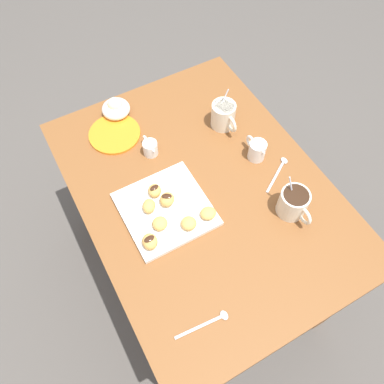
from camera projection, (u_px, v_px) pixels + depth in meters
The scene contains 21 objects.
ground_plane at pixel (199, 265), 1.92m from camera, with size 8.00×8.00×0.00m, color #514C47.
dining_table at pixel (202, 207), 1.41m from camera, with size 1.08×0.79×0.72m.
pastry_plate_square at pixel (166, 209), 1.25m from camera, with size 0.27×0.27×0.02m, color white.
coffee_mug_cream_left at pixel (224, 115), 1.41m from camera, with size 0.13×0.09×0.15m.
coffee_mug_cream_right at pixel (294, 203), 1.22m from camera, with size 0.13×0.09×0.15m.
cream_pitcher_white at pixel (257, 150), 1.34m from camera, with size 0.10×0.06×0.07m.
ice_cream_bowl at pixel (116, 108), 1.45m from camera, with size 0.11×0.11×0.08m.
chocolate_sauce_pitcher at pixel (150, 147), 1.36m from camera, with size 0.09×0.05×0.06m.
saucer_orange_left at pixel (115, 134), 1.42m from camera, with size 0.19×0.19×0.01m, color orange.
loose_spoon_near_saucer at pixel (209, 323), 1.07m from camera, with size 0.03×0.16×0.01m.
loose_spoon_by_plate at pixel (279, 170), 1.34m from camera, with size 0.10×0.14×0.01m.
beignet_0 at pixel (208, 213), 1.22m from camera, with size 0.05×0.05×0.03m, color #DBA351.
beignet_1 at pixel (167, 200), 1.24m from camera, with size 0.05×0.05×0.04m, color #DBA351.
chocolate_drizzle_1 at pixel (167, 196), 1.22m from camera, with size 0.03×0.02×0.01m, color #381E11.
beignet_2 at pixel (189, 223), 1.20m from camera, with size 0.05×0.05×0.03m, color #DBA351.
beignet_3 at pixel (150, 242), 1.17m from camera, with size 0.05×0.05×0.04m, color #DBA351.
chocolate_drizzle_3 at pixel (149, 239), 1.15m from camera, with size 0.03×0.02×0.01m, color #381E11.
beignet_4 at pixel (160, 223), 1.20m from camera, with size 0.05×0.05×0.03m, color #DBA351.
beignet_5 at pixel (149, 206), 1.23m from camera, with size 0.04×0.05×0.04m, color #DBA351.
beignet_6 at pixel (155, 191), 1.26m from camera, with size 0.04×0.05×0.03m, color #DBA351.
chocolate_drizzle_6 at pixel (154, 188), 1.25m from camera, with size 0.03×0.02×0.01m, color #381E11.
Camera 1 is at (0.59, -0.37, 1.82)m, focal length 36.35 mm.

